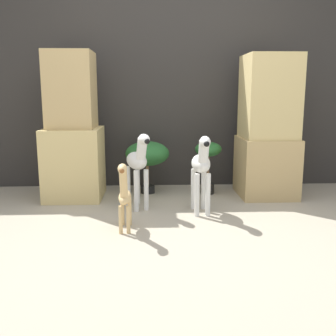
{
  "coord_description": "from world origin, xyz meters",
  "views": [
    {
      "loc": [
        -0.21,
        -2.92,
        1.09
      ],
      "look_at": [
        -0.06,
        0.65,
        0.4
      ],
      "focal_mm": 42.0,
      "sensor_mm": 36.0,
      "label": 1
    }
  ],
  "objects": [
    {
      "name": "ground_plane",
      "position": [
        0.0,
        0.0,
        0.0
      ],
      "size": [
        14.0,
        14.0,
        0.0
      ],
      "primitive_type": "plane",
      "color": "#9E937F"
    },
    {
      "name": "wall_back",
      "position": [
        0.0,
        1.69,
        1.1
      ],
      "size": [
        6.4,
        0.08,
        2.2
      ],
      "color": "#2D2B28",
      "rests_on": "ground_plane"
    },
    {
      "name": "rock_pillar_left",
      "position": [
        -1.01,
        1.15,
        0.67
      ],
      "size": [
        0.57,
        0.61,
        1.5
      ],
      "color": "#D1B775",
      "rests_on": "ground_plane"
    },
    {
      "name": "rock_pillar_right",
      "position": [
        1.01,
        1.15,
        0.7
      ],
      "size": [
        0.57,
        0.61,
        1.47
      ],
      "color": "tan",
      "rests_on": "ground_plane"
    },
    {
      "name": "zebra_right",
      "position": [
        0.24,
        0.52,
        0.44
      ],
      "size": [
        0.18,
        0.46,
        0.73
      ],
      "color": "silver",
      "rests_on": "ground_plane"
    },
    {
      "name": "zebra_left",
      "position": [
        -0.34,
        0.7,
        0.44
      ],
      "size": [
        0.29,
        0.46,
        0.73
      ],
      "color": "silver",
      "rests_on": "ground_plane"
    },
    {
      "name": "giraffe_figurine",
      "position": [
        -0.42,
        0.08,
        0.31
      ],
      "size": [
        0.1,
        0.43,
        0.58
      ],
      "color": "tan",
      "rests_on": "ground_plane"
    },
    {
      "name": "potted_palm_front",
      "position": [
        0.4,
        1.24,
        0.42
      ],
      "size": [
        0.29,
        0.29,
        0.57
      ],
      "color": "black",
      "rests_on": "ground_plane"
    },
    {
      "name": "potted_palm_back",
      "position": [
        -0.25,
        1.29,
        0.43
      ],
      "size": [
        0.48,
        0.48,
        0.57
      ],
      "color": "black",
      "rests_on": "ground_plane"
    }
  ]
}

